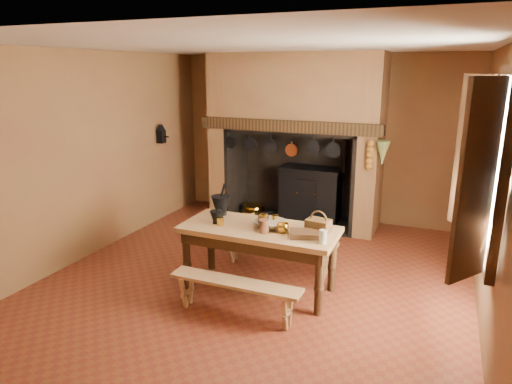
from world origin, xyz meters
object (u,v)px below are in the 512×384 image
Objects in this scene: work_table at (259,237)px; iron_range at (311,193)px; wicker_basket at (318,225)px; bench_front at (235,290)px; mixing_bowl at (269,224)px; coffee_grinder at (264,221)px.

iron_range is at bearing 93.31° from work_table.
bench_front is at bearing -121.71° from wicker_basket.
work_table is at bearing -161.38° from wicker_basket.
wicker_basket is (0.56, 0.07, 0.04)m from mixing_bowl.
work_table is 6.36× the size of wicker_basket.
bench_front is 5.07× the size of wicker_basket.
coffee_grinder is at bearing 86.55° from bench_front.
iron_range is 2.74m from coffee_grinder.
work_table is 0.75m from bench_front.
iron_range is 0.89× the size of work_table.
iron_range is 2.74m from work_table.
mixing_bowl is at bearing -163.59° from wicker_basket.
bench_front is at bearing -87.33° from iron_range.
bench_front is (0.16, -3.39, -0.18)m from iron_range.
iron_range is at bearing 92.67° from bench_front.
wicker_basket is at bearing 49.44° from bench_front.
coffee_grinder reaches higher than work_table.
iron_range is 5.63× the size of wicker_basket.
wicker_basket is (0.67, 0.78, 0.56)m from bench_front.
iron_range is 2.77m from wicker_basket.
bench_front is 4.11× the size of mixing_bowl.
bench_front is (0.00, -0.66, -0.36)m from work_table.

